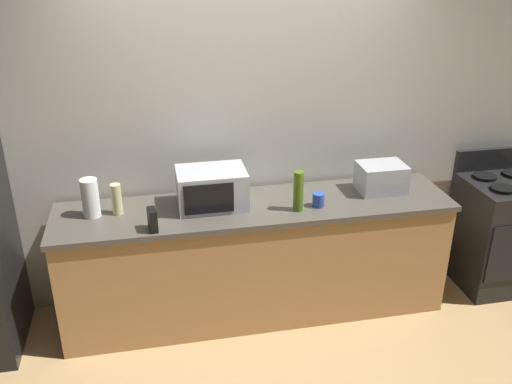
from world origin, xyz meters
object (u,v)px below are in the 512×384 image
Objects in this scene: paper_towel_roll at (90,198)px; bottle_vinegar at (116,199)px; toaster_oven at (381,177)px; mug_blue at (318,200)px; stove_range at (498,232)px; cordless_phone at (152,220)px; bottle_olive_oil at (298,191)px; microwave at (212,188)px.

bottle_vinegar is at bearing 1.16° from paper_towel_roll.
paper_towel_roll is (-2.09, -0.01, 0.03)m from toaster_oven.
bottle_vinegar reaches higher than mug_blue.
stove_range is 3.18× the size of toaster_oven.
paper_towel_roll reaches higher than stove_range.
stove_range reaches higher than cordless_phone.
paper_towel_roll is at bearing 179.08° from stove_range.
bottle_olive_oil is at bearing -3.33° from cordless_phone.
paper_towel_roll is at bearing 172.31° from bottle_olive_oil.
toaster_oven is at bearing 0.20° from bottle_vinegar.
cordless_phone is 0.69× the size of bottle_vinegar.
cordless_phone is 0.37m from bottle_vinegar.
bottle_olive_oil is 2.92× the size of mug_blue.
cordless_phone reaches higher than mug_blue.
mug_blue is at bearing -162.51° from toaster_oven.
bottle_vinegar is (0.17, 0.00, -0.03)m from paper_towel_roll.
paper_towel_roll is at bearing 179.85° from microwave.
stove_range is at bearing -3.33° from toaster_oven.
toaster_oven is (1.27, 0.01, -0.03)m from microwave.
microwave is 1.41× the size of toaster_oven.
paper_towel_roll reaches higher than bottle_vinegar.
cordless_phone is (-2.73, -0.24, 0.51)m from stove_range.
bottle_olive_oil reaches higher than paper_towel_roll.
toaster_oven reaches higher than cordless_phone.
microwave is at bearing -0.15° from paper_towel_roll.
mug_blue is (-1.57, -0.11, 0.49)m from stove_range.
cordless_phone is at bearing -35.84° from paper_towel_roll.
bottle_vinegar is 1.40m from mug_blue.
mug_blue is at bearing -12.12° from microwave.
paper_towel_roll is 0.17m from bottle_vinegar.
paper_towel_roll reaches higher than cordless_phone.
bottle_olive_oil is at bearing -8.89° from bottle_vinegar.
bottle_vinegar is at bearing 119.25° from cordless_phone.
bottle_olive_oil is at bearing -7.69° from paper_towel_roll.
cordless_phone is at bearing -175.03° from stove_range.
mug_blue is (0.73, -0.16, -0.09)m from microwave.
toaster_oven is 1.26× the size of paper_towel_roll.
toaster_oven reaches higher than stove_range.
cordless_phone is at bearing -51.75° from bottle_vinegar.
cordless_phone is at bearing -173.66° from mug_blue.
bottle_vinegar reaches higher than toaster_oven.
stove_range is 3.18m from paper_towel_roll.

